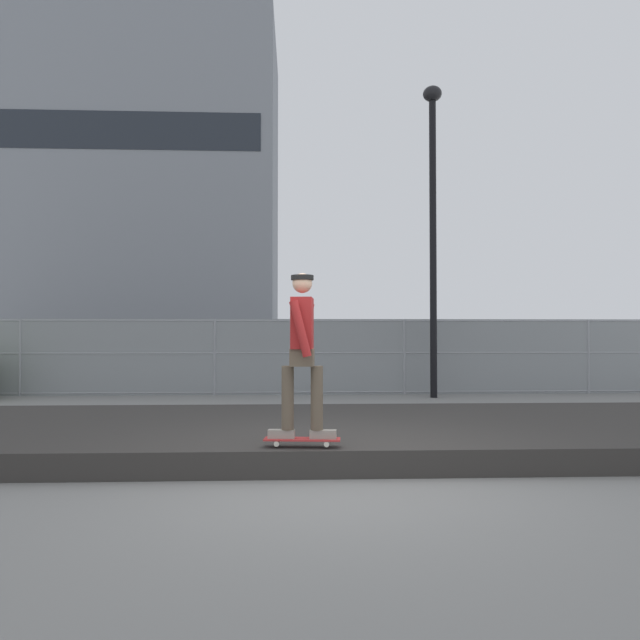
# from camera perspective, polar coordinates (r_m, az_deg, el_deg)

# --- Properties ---
(ground_plane) EXTENTS (120.00, 120.00, 0.00)m
(ground_plane) POSITION_cam_1_polar(r_m,az_deg,el_deg) (6.13, 1.15, -15.36)
(ground_plane) COLOR slate
(gravel_berm) EXTENTS (14.94, 4.00, 0.29)m
(gravel_berm) POSITION_cam_1_polar(r_m,az_deg,el_deg) (8.06, 0.23, -10.92)
(gravel_berm) COLOR #33302D
(gravel_berm) RESTS_ON ground_plane
(skateboard) EXTENTS (0.82, 0.27, 0.07)m
(skateboard) POSITION_cam_1_polar(r_m,az_deg,el_deg) (6.25, -1.75, -11.61)
(skateboard) COLOR #B22D2D
(skater) EXTENTS (0.73, 0.60, 1.74)m
(skater) POSITION_cam_1_polar(r_m,az_deg,el_deg) (6.15, -1.75, -2.39)
(skater) COLOR gray
(skater) RESTS_ON skateboard
(chain_fence) EXTENTS (23.28, 0.06, 1.85)m
(chain_fence) POSITION_cam_1_polar(r_m,az_deg,el_deg) (14.29, -0.97, -3.59)
(chain_fence) COLOR gray
(chain_fence) RESTS_ON ground_plane
(street_lamp) EXTENTS (0.44, 0.44, 7.33)m
(street_lamp) POSITION_cam_1_polar(r_m,az_deg,el_deg) (14.20, 10.98, 10.99)
(street_lamp) COLOR black
(street_lamp) RESTS_ON ground_plane
(parked_car_near) EXTENTS (4.46, 2.06, 1.66)m
(parked_car_near) POSITION_cam_1_polar(r_m,az_deg,el_deg) (17.65, -12.36, -3.45)
(parked_car_near) COLOR maroon
(parked_car_near) RESTS_ON ground_plane
(library_building) EXTENTS (19.38, 11.86, 23.68)m
(library_building) POSITION_cam_1_polar(r_m,az_deg,el_deg) (46.36, -16.68, 11.58)
(library_building) COLOR slate
(library_building) RESTS_ON ground_plane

